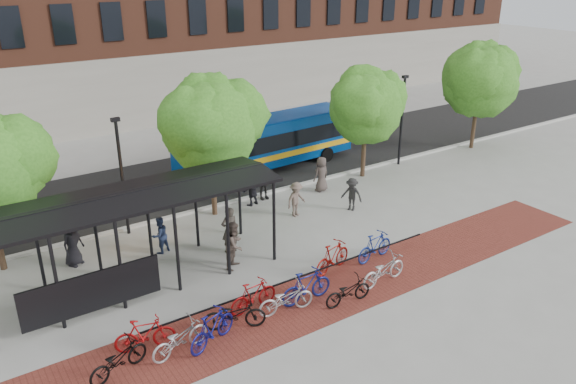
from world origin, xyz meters
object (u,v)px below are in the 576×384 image
bike_7 (306,286)px  bike_4 (235,314)px  bus_shelter (127,208)px  pedestrian_4 (263,182)px  tree_c (367,103)px  tree_d (481,76)px  bike_6 (286,299)px  bike_8 (348,291)px  pedestrian_6 (321,174)px  bike_9 (332,257)px  bike_3 (212,328)px  pedestrian_5 (253,190)px  bike_1 (145,334)px  pedestrian_2 (160,235)px  pedestrian_3 (296,199)px  pedestrian_8 (235,245)px  bike_11 (375,246)px  bus (267,140)px  bike_5 (253,296)px  pedestrian_1 (230,230)px  tree_b (211,120)px  lamp_post_right (402,118)px  pedestrian_9 (352,194)px  bike_0 (118,360)px  bike_2 (180,338)px  bike_10 (384,270)px

bike_7 → bike_4: bearing=90.5°
bus_shelter → pedestrian_4: (7.96, 4.05, -2.11)m
tree_c → bike_4: (-12.55, -8.28, -3.53)m
tree_d → bike_4: size_ratio=3.29×
tree_d → bike_6: tree_d is taller
bus_shelter → tree_d: size_ratio=1.62×
bike_8 → pedestrian_6: pedestrian_6 is taller
tree_d → bike_9: tree_d is taller
bike_3 → bike_7: (3.75, 0.33, 0.01)m
bike_9 → pedestrian_5: 7.12m
bike_1 → pedestrian_2: size_ratio=1.19×
pedestrian_3 → pedestrian_8: 5.24m
bike_8 → bike_11: (2.83, 1.80, 0.10)m
bus → pedestrian_8: size_ratio=5.75×
bike_5 → bike_11: bike_11 is taller
tree_c → pedestrian_5: size_ratio=3.82×
tree_d → bike_1: (-24.31, -7.72, -3.92)m
bike_1 → pedestrian_1: pedestrian_1 is taller
bike_9 → pedestrian_5: bearing=-20.2°
bus → pedestrian_4: bus is taller
tree_c → bike_5: (-11.53, -7.73, -3.50)m
bus_shelter → tree_b: bearing=36.2°
bike_11 → pedestrian_1: size_ratio=0.97×
bus_shelter → pedestrian_3: (8.17, 1.52, -2.18)m
bus → bike_8: size_ratio=5.98×
lamp_post_right → pedestrian_2: bearing=-171.1°
bike_6 → pedestrian_9: size_ratio=1.23×
bike_0 → pedestrian_2: 7.23m
bike_2 → bike_4: bearing=-97.0°
bike_2 → bike_3: (0.99, -0.20, 0.08)m
bike_5 → pedestrian_9: (8.01, 4.51, 0.25)m
pedestrian_3 → pedestrian_6: pedestrian_6 is taller
tree_d → pedestrian_9: (-12.54, -3.22, -3.67)m
tree_c → bike_3: (-13.51, -8.63, -3.47)m
pedestrian_1 → pedestrian_2: (-2.35, 1.51, -0.20)m
pedestrian_5 → bike_3: bearing=41.4°
bike_4 → pedestrian_4: size_ratio=1.12×
bike_11 → pedestrian_8: bearing=54.8°
bike_2 → pedestrian_2: bearing=-28.5°
bike_5 → bus_shelter: bearing=29.7°
tree_d → lamp_post_right: bearing=177.6°
bike_7 → bus_shelter: bearing=45.9°
bike_2 → bike_6: bike_6 is taller
tree_b → bike_1: 10.71m
lamp_post_right → bike_11: (-8.73, -7.64, -2.18)m
bike_4 → bike_10: bike_10 is taller
bike_7 → pedestrian_2: bearing=25.6°
tree_b → pedestrian_2: (-3.58, -2.16, -3.69)m
bike_8 → bike_10: (1.91, 0.30, 0.07)m
bike_8 → bus: bearing=-16.9°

